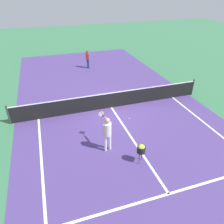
{
  "coord_description": "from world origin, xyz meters",
  "views": [
    {
      "loc": [
        -3.43,
        -10.54,
        6.26
      ],
      "look_at": [
        -0.66,
        -2.11,
        1.0
      ],
      "focal_mm": 34.82,
      "sensor_mm": 36.0,
      "label": 1
    }
  ],
  "objects": [
    {
      "name": "line_service_near",
      "position": [
        0.0,
        -6.4,
        0.0
      ],
      "size": [
        8.22,
        0.1,
        0.01
      ],
      "primitive_type": "cube",
      "color": "white",
      "rests_on": "ground_plane"
    },
    {
      "name": "tennis_ball_near_net",
      "position": [
        0.51,
        -1.53,
        0.03
      ],
      "size": [
        0.07,
        0.07,
        0.07
      ],
      "primitive_type": "sphere",
      "color": "#CCE033",
      "rests_on": "ground_plane"
    },
    {
      "name": "player_near",
      "position": [
        -1.32,
        -3.49,
        1.01
      ],
      "size": [
        0.41,
        1.21,
        1.63
      ],
      "color": "white",
      "rests_on": "ground_plane"
    },
    {
      "name": "line_center_service",
      "position": [
        0.0,
        -3.2,
        0.0
      ],
      "size": [
        0.1,
        6.4,
        0.01
      ],
      "primitive_type": "cube",
      "color": "white",
      "rests_on": "ground_plane"
    },
    {
      "name": "ball_hopper",
      "position": [
        -0.28,
        -4.64,
        0.68
      ],
      "size": [
        0.34,
        0.34,
        0.87
      ],
      "color": "black",
      "rests_on": "ground_plane"
    },
    {
      "name": "player_far",
      "position": [
        0.26,
        7.22,
        0.93
      ],
      "size": [
        0.32,
        0.41,
        1.53
      ],
      "color": "navy",
      "rests_on": "ground_plane"
    },
    {
      "name": "line_sideline_left",
      "position": [
        -4.11,
        -5.95,
        0.0
      ],
      "size": [
        0.1,
        11.89,
        0.01
      ],
      "primitive_type": "cube",
      "color": "white",
      "rests_on": "ground_plane"
    },
    {
      "name": "court_surface_inbounds",
      "position": [
        0.0,
        0.0,
        0.0
      ],
      "size": [
        10.62,
        24.4,
        0.0
      ],
      "primitive_type": "cube",
      "color": "#4C387A",
      "rests_on": "ground_plane"
    },
    {
      "name": "net",
      "position": [
        0.0,
        0.0,
        0.49
      ],
      "size": [
        11.08,
        0.09,
        1.07
      ],
      "color": "#33383D",
      "rests_on": "ground_plane"
    },
    {
      "name": "ground_plane",
      "position": [
        0.0,
        0.0,
        0.0
      ],
      "size": [
        60.0,
        60.0,
        0.0
      ],
      "primitive_type": "plane",
      "color": "#38724C"
    }
  ]
}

